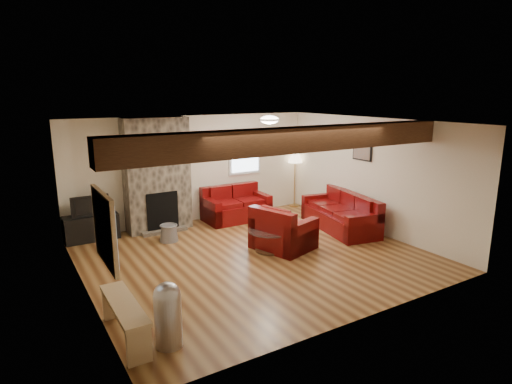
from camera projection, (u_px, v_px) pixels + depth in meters
room at (255, 191)px, 7.82m from camera, size 8.00×8.00×8.00m
oak_beam at (297, 140)px, 6.54m from camera, size 6.00×0.36×0.38m
chimney_breast at (157, 176)px, 9.39m from camera, size 1.40×0.67×2.50m
back_window at (245, 152)px, 10.69m from camera, size 0.90×0.08×1.10m
hatch_window at (105, 229)px, 5.02m from camera, size 0.08×1.00×0.90m
ceiling_dome at (269, 121)px, 8.75m from camera, size 0.40×0.40×0.18m
artwork_back at (200, 150)px, 10.04m from camera, size 0.42×0.06×0.52m
artwork_right at (362, 151)px, 9.45m from camera, size 0.06×0.55×0.42m
sofa_three at (340, 212)px, 9.60m from camera, size 1.25×2.21×0.81m
loveseat at (236, 204)px, 10.28m from camera, size 1.54×0.89×0.81m
armchair_red at (283, 227)px, 8.40m from camera, size 1.20×1.28×0.86m
coffee_table at (270, 240)px, 8.29m from camera, size 0.87×0.87×0.46m
tv_cabinet at (91, 228)px, 8.90m from camera, size 1.07×0.43×0.54m
television at (89, 205)px, 8.79m from camera, size 0.75×0.10×0.43m
floor_lamp at (295, 161)px, 11.36m from camera, size 0.37×0.37×1.46m
pine_bench at (125, 321)px, 5.31m from camera, size 0.30×1.30×0.49m
pedal_bin at (168, 315)px, 5.13m from camera, size 0.36×0.36×0.83m
coal_bucket at (169, 233)px, 8.86m from camera, size 0.38×0.38×0.36m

